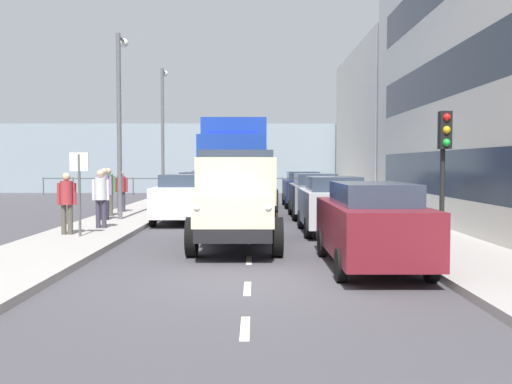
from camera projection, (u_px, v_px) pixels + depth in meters
name	position (u px, v px, depth m)	size (l,w,h in m)	color
ground_plane	(251.00, 226.00, 19.71)	(80.00, 80.00, 0.00)	#423F44
sidewalk_left	(388.00, 223.00, 19.71)	(2.53, 39.42, 0.15)	#9E9993
sidewalk_right	(114.00, 223.00, 19.69)	(2.53, 39.42, 0.15)	#9E9993
road_centreline_markings	(251.00, 226.00, 19.58)	(0.12, 35.93, 0.01)	silver
building_far_block	(403.00, 125.00, 34.53)	(6.08, 13.60, 8.79)	silver
sea_horizon	(253.00, 158.00, 42.27)	(80.00, 0.80, 5.00)	#84939E
seawall_railing	(253.00, 182.00, 38.75)	(28.08, 0.08, 1.20)	#4C5156
truck_vintage_cream	(236.00, 201.00, 14.32)	(2.17, 5.64, 2.43)	black
lorry_cargo_blue	(235.00, 164.00, 23.88)	(2.58, 8.20, 3.87)	#193899
car_maroon_kerbside_near	(371.00, 224.00, 11.63)	(1.78, 4.57, 1.72)	maroon
car_silver_kerbside_1	(332.00, 204.00, 17.45)	(1.85, 4.05, 1.72)	#B7BABF
car_grey_kerbside_2	(314.00, 195.00, 22.58)	(1.88, 4.02, 1.72)	slate
car_navy_kerbside_3	(302.00, 189.00, 28.29)	(1.85, 3.96, 1.72)	navy
car_white_oppositeside_0	(182.00, 198.00, 20.64)	(1.82, 4.24, 1.72)	white
car_red_oppositeside_1	(198.00, 190.00, 26.40)	(1.91, 4.29, 1.72)	#B21E1E
car_black_oppositeside_2	(208.00, 186.00, 31.87)	(1.98, 4.69, 1.72)	black
pedestrian_strolling	(67.00, 198.00, 15.95)	(0.53, 0.34, 1.70)	#4C473D
pedestrian_with_bag	(101.00, 194.00, 17.54)	(0.53, 0.34, 1.76)	#383342
pedestrian_in_dark_coat	(104.00, 189.00, 20.10)	(0.53, 0.34, 1.80)	black
pedestrian_by_lamp	(108.00, 188.00, 21.63)	(0.53, 0.34, 1.79)	#4C473D
pedestrian_near_railing	(121.00, 188.00, 23.55)	(0.53, 0.34, 1.66)	#383342
traffic_light_near	(444.00, 148.00, 13.92)	(0.28, 0.41, 3.20)	black
lamp_post_promenade	(120.00, 109.00, 20.45)	(0.32, 1.14, 6.49)	#59595B
lamp_post_far	(163.00, 123.00, 29.86)	(0.32, 1.14, 6.84)	#59595B
street_sign	(79.00, 179.00, 15.53)	(0.50, 0.07, 2.25)	#4C4C4C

